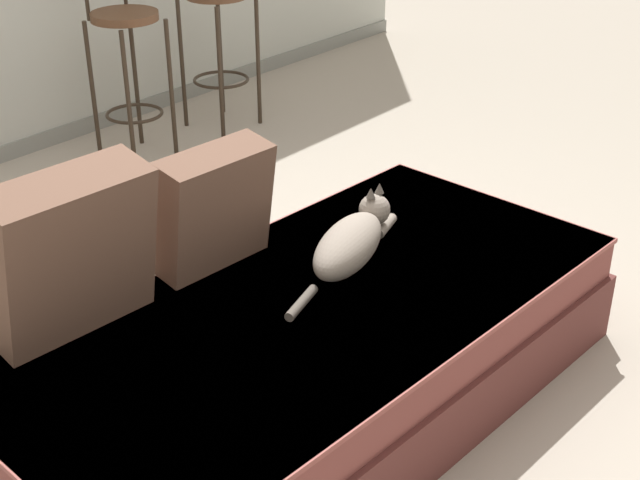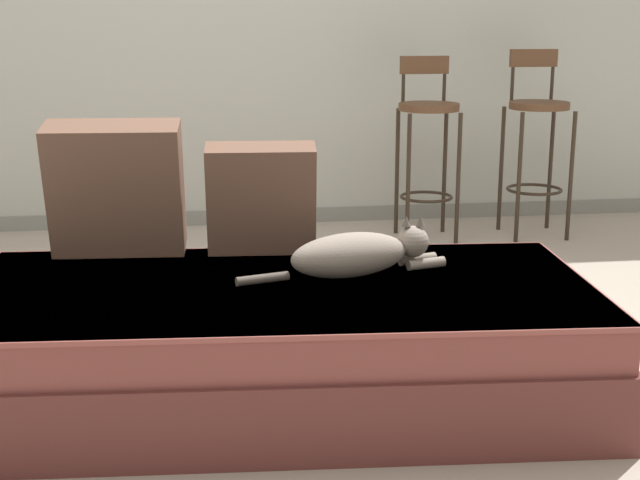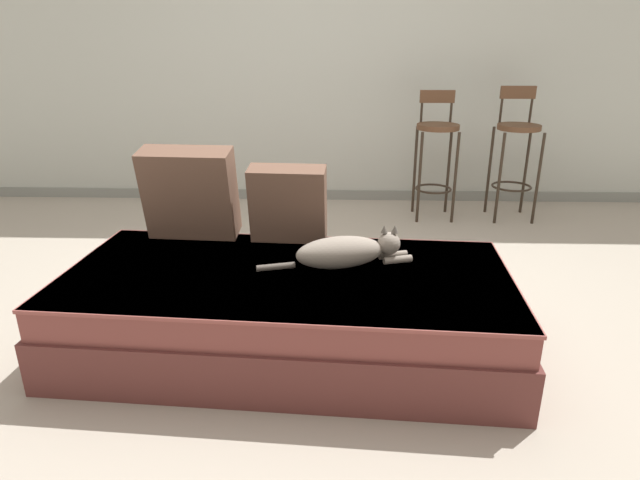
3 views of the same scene
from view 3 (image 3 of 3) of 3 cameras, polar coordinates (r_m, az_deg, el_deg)
The scene contains 9 objects.
ground_plane at distance 3.02m, azimuth -2.68°, elevation -7.26°, with size 16.00×16.00×0.00m, color #A89E8E.
wall_back_panel at distance 4.92m, azimuth -0.83°, elevation 19.28°, with size 8.00×0.10×2.60m, color #B7BCB2.
wall_baseboard_trim at distance 5.05m, azimuth -0.78°, elevation 4.88°, with size 8.00×0.02×0.09m, color gray.
couch at distance 2.57m, azimuth -3.44°, elevation -7.36°, with size 2.14×1.13×0.40m.
throw_pillow_corner at distance 2.91m, azimuth -13.68°, elevation 4.88°, with size 0.49×0.29×0.50m.
throw_pillow_middle at distance 2.79m, azimuth -3.42°, elevation 3.89°, with size 0.41×0.23×0.41m.
cat at distance 2.51m, azimuth 2.81°, elevation -1.24°, with size 0.74×0.28×0.19m.
bar_stool_near_window at distance 4.51m, azimuth 12.30°, elevation 9.94°, with size 0.34×0.34×1.03m.
bar_stool_by_doorway at distance 4.67m, azimuth 20.19°, elevation 9.51°, with size 0.34×0.34×1.07m.
Camera 3 is at (0.23, -2.66, 1.41)m, focal length 30.00 mm.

